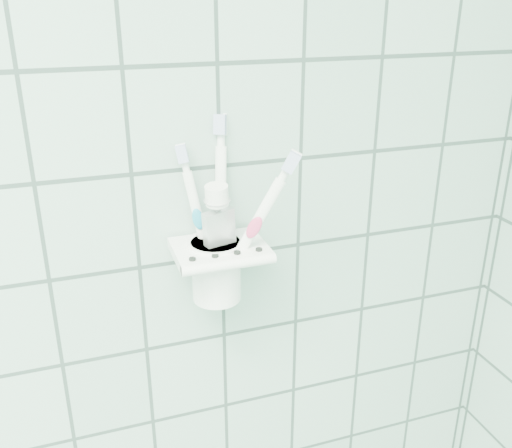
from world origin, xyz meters
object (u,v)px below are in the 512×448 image
(cup, at_px, (216,267))
(holder_bracket, at_px, (219,250))
(toothpaste_tube, at_px, (222,229))
(toothbrush_orange, at_px, (213,218))
(toothbrush_pink, at_px, (214,220))
(toothbrush_blue, at_px, (217,208))

(cup, bearing_deg, holder_bracket, -43.17)
(holder_bracket, xyz_separation_m, toothpaste_tube, (0.00, 0.00, 0.03))
(cup, distance_m, toothbrush_orange, 0.07)
(toothbrush_pink, relative_size, toothpaste_tube, 1.26)
(holder_bracket, height_order, toothbrush_orange, toothbrush_orange)
(toothbrush_pink, xyz_separation_m, toothpaste_tube, (0.01, -0.01, -0.01))
(holder_bracket, height_order, cup, same)
(holder_bracket, bearing_deg, cup, 136.83)
(toothbrush_blue, height_order, toothpaste_tube, toothbrush_blue)
(toothbrush_pink, xyz_separation_m, toothbrush_blue, (0.01, 0.00, 0.01))
(toothbrush_blue, bearing_deg, cup, -100.83)
(holder_bracket, distance_m, toothbrush_blue, 0.05)
(holder_bracket, relative_size, toothbrush_blue, 0.51)
(toothpaste_tube, bearing_deg, cup, 165.15)
(toothbrush_blue, distance_m, toothpaste_tube, 0.03)
(toothbrush_pink, bearing_deg, toothpaste_tube, -17.08)
(toothbrush_pink, distance_m, toothbrush_orange, 0.02)
(toothpaste_tube, bearing_deg, toothbrush_orange, -155.52)
(holder_bracket, xyz_separation_m, cup, (-0.00, 0.00, -0.02))
(toothbrush_orange, bearing_deg, cup, 94.54)
(holder_bracket, distance_m, toothbrush_pink, 0.04)
(toothbrush_pink, bearing_deg, holder_bracket, -52.21)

